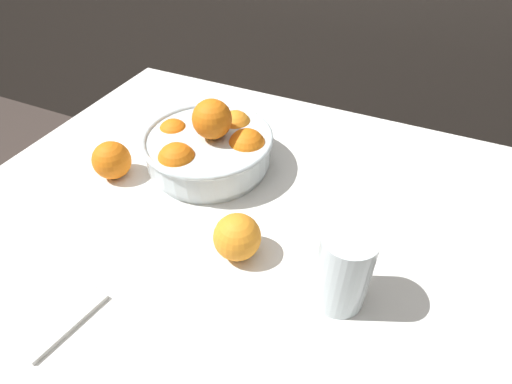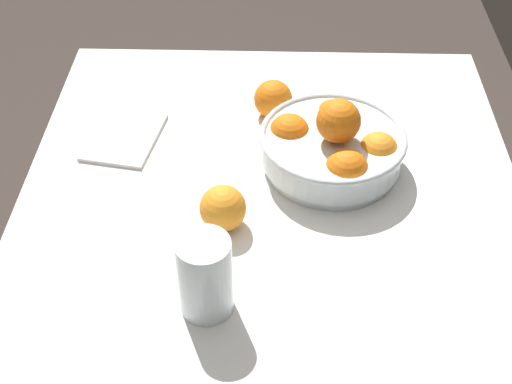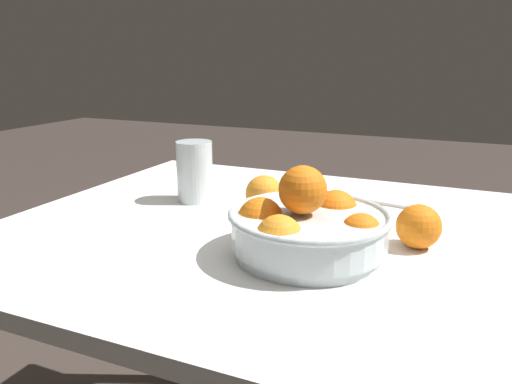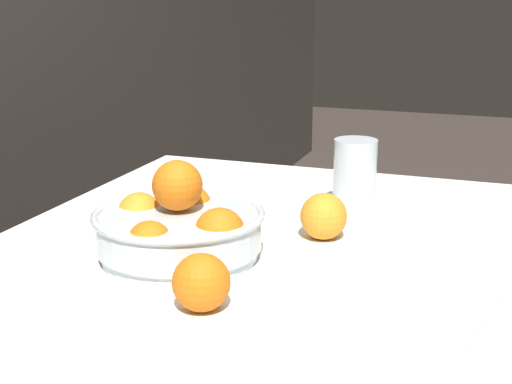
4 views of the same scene
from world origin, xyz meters
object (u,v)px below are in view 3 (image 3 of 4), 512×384
Objects in this scene: fruit_bowl at (308,227)px; juice_glass at (195,174)px; orange_loose_front at (418,227)px; orange_loose_near_bowl at (264,194)px.

fruit_bowl reaches higher than juice_glass.
orange_loose_front is at bearing -146.96° from fruit_bowl.
fruit_bowl is 0.25m from orange_loose_near_bowl.
fruit_bowl is 1.96× the size of juice_glass.
orange_loose_near_bowl is (-0.18, 0.01, -0.02)m from juice_glass.
orange_loose_front is at bearing 168.83° from juice_glass.
juice_glass is 0.18m from orange_loose_near_bowl.
fruit_bowl is 3.39× the size of orange_loose_near_bowl.
orange_loose_near_bowl is at bearing -50.30° from fruit_bowl.
orange_loose_near_bowl reaches higher than orange_loose_front.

